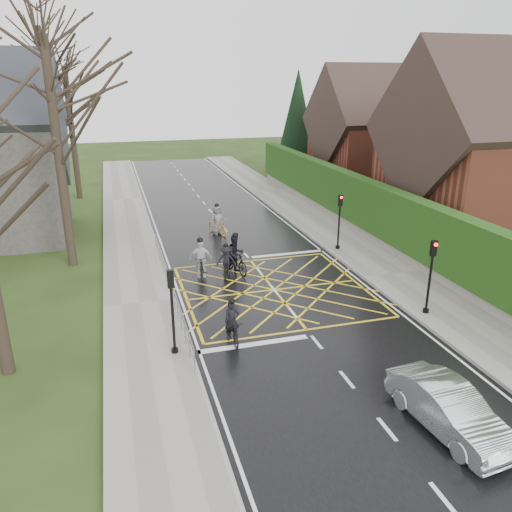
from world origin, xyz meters
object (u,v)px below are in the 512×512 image
cyclist_back (236,258)px  cyclist_lead (217,224)px  cyclist_rear (233,327)px  cyclist_front (201,263)px  cyclist_mid (226,264)px  car (449,409)px

cyclist_back → cyclist_lead: bearing=69.6°
cyclist_rear → cyclist_lead: bearing=80.5°
cyclist_front → cyclist_rear: bearing=-81.2°
cyclist_mid → cyclist_lead: cyclist_lead is taller
cyclist_back → cyclist_mid: cyclist_back is taller
cyclist_front → cyclist_lead: (2.24, 6.74, -0.07)m
cyclist_back → cyclist_front: bearing=168.3°
cyclist_rear → car: 7.83m
cyclist_mid → car: (3.27, -12.73, 0.04)m
cyclist_front → cyclist_mid: bearing=2.6°
cyclist_rear → cyclist_front: 6.46m
cyclist_rear → cyclist_mid: size_ratio=0.96×
cyclist_rear → car: (4.50, -6.41, 0.10)m
cyclist_front → car: bearing=-61.9°
cyclist_rear → cyclist_lead: (2.24, 13.20, 0.13)m
cyclist_lead → cyclist_mid: bearing=-119.7°
cyclist_mid → cyclist_front: cyclist_front is taller
cyclist_mid → cyclist_rear: bearing=-82.2°
cyclist_mid → car: cyclist_mid is taller
car → cyclist_front: bearing=102.9°
cyclist_front → cyclist_lead: bearing=80.5°
cyclist_rear → cyclist_mid: bearing=79.2°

